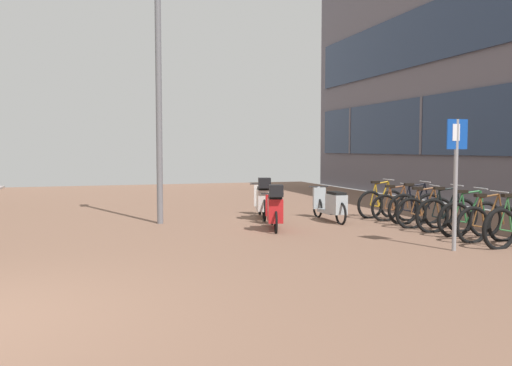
% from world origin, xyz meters
% --- Properties ---
extents(ground, '(21.00, 40.00, 0.13)m').
position_xyz_m(ground, '(1.43, 0.00, -0.02)').
color(ground, black).
extents(bicycle_rack_01, '(1.39, 0.48, 0.98)m').
position_xyz_m(bicycle_rack_01, '(8.40, 2.20, 0.34)').
color(bicycle_rack_01, black).
rests_on(bicycle_rack_01, ground).
extents(bicycle_rack_02, '(1.37, 0.48, 1.00)m').
position_xyz_m(bicycle_rack_02, '(8.49, 2.81, 0.35)').
color(bicycle_rack_02, black).
rests_on(bicycle_rack_02, ground).
extents(bicycle_rack_03, '(1.39, 0.48, 1.02)m').
position_xyz_m(bicycle_rack_03, '(8.42, 3.42, 0.36)').
color(bicycle_rack_03, black).
rests_on(bicycle_rack_03, ground).
extents(bicycle_rack_04, '(1.32, 0.47, 0.97)m').
position_xyz_m(bicycle_rack_04, '(8.32, 4.02, 0.34)').
color(bicycle_rack_04, black).
rests_on(bicycle_rack_04, ground).
extents(bicycle_rack_05, '(1.41, 0.48, 1.02)m').
position_xyz_m(bicycle_rack_05, '(8.51, 4.63, 0.36)').
color(bicycle_rack_05, black).
rests_on(bicycle_rack_05, ground).
extents(bicycle_rack_06, '(1.24, 0.48, 0.93)m').
position_xyz_m(bicycle_rack_06, '(8.38, 5.24, 0.33)').
color(bicycle_rack_06, black).
rests_on(bicycle_rack_06, ground).
extents(bicycle_rack_07, '(1.36, 0.48, 1.00)m').
position_xyz_m(bicycle_rack_07, '(8.33, 5.84, 0.35)').
color(bicycle_rack_07, black).
rests_on(bicycle_rack_07, ground).
extents(scooter_near, '(0.52, 1.88, 0.82)m').
position_xyz_m(scooter_near, '(6.84, 5.57, 0.40)').
color(scooter_near, black).
rests_on(scooter_near, ground).
extents(scooter_mid, '(0.72, 1.83, 1.07)m').
position_xyz_m(scooter_mid, '(5.42, 6.51, 0.48)').
color(scooter_mid, black).
rests_on(scooter_mid, ground).
extents(scooter_far, '(0.78, 1.73, 1.02)m').
position_xyz_m(scooter_far, '(5.10, 4.73, 0.45)').
color(scooter_far, black).
rests_on(scooter_far, ground).
extents(parking_sign, '(0.40, 0.07, 2.22)m').
position_xyz_m(parking_sign, '(7.24, 1.68, 1.38)').
color(parking_sign, gray).
rests_on(parking_sign, ground).
extents(lamp_post, '(0.20, 0.52, 5.76)m').
position_xyz_m(lamp_post, '(2.90, 6.45, 3.20)').
color(lamp_post, slate).
rests_on(lamp_post, ground).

